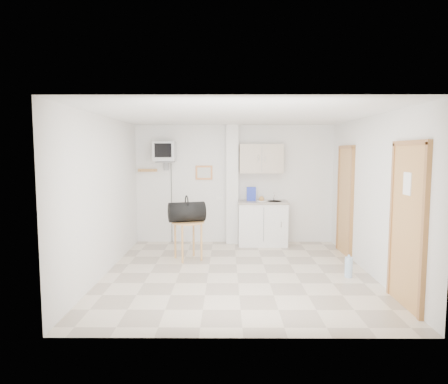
{
  "coord_description": "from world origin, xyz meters",
  "views": [
    {
      "loc": [
        -0.18,
        -6.25,
        1.94
      ],
      "look_at": [
        -0.22,
        0.6,
        1.25
      ],
      "focal_mm": 32.0,
      "sensor_mm": 36.0,
      "label": 1
    }
  ],
  "objects_px": {
    "crt_television": "(165,152)",
    "water_bottle": "(349,267)",
    "duffel_bag": "(187,212)",
    "round_table": "(188,227)"
  },
  "relations": [
    {
      "from": "crt_television",
      "to": "water_bottle",
      "type": "distance_m",
      "value": 4.26
    },
    {
      "from": "duffel_bag",
      "to": "round_table",
      "type": "bearing_deg",
      "value": 48.54
    },
    {
      "from": "crt_television",
      "to": "water_bottle",
      "type": "xyz_separation_m",
      "value": [
        3.17,
        -2.22,
        -1.78
      ]
    },
    {
      "from": "water_bottle",
      "to": "round_table",
      "type": "bearing_deg",
      "value": 158.54
    },
    {
      "from": "crt_television",
      "to": "water_bottle",
      "type": "relative_size",
      "value": 6.05
    },
    {
      "from": "duffel_bag",
      "to": "water_bottle",
      "type": "height_order",
      "value": "duffel_bag"
    },
    {
      "from": "round_table",
      "to": "crt_television",
      "type": "bearing_deg",
      "value": 115.94
    },
    {
      "from": "water_bottle",
      "to": "duffel_bag",
      "type": "bearing_deg",
      "value": 159.37
    },
    {
      "from": "round_table",
      "to": "duffel_bag",
      "type": "height_order",
      "value": "duffel_bag"
    },
    {
      "from": "duffel_bag",
      "to": "water_bottle",
      "type": "bearing_deg",
      "value": -37.49
    }
  ]
}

